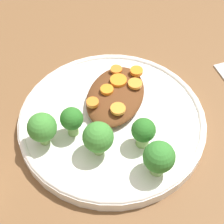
{
  "coord_description": "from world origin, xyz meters",
  "views": [
    {
      "loc": [
        0.33,
        0.11,
        0.46
      ],
      "look_at": [
        0.0,
        0.0,
        0.03
      ],
      "focal_mm": 60.0,
      "sensor_mm": 36.0,
      "label": 1
    }
  ],
  "objects": [
    {
      "name": "carrot_slice_0",
      "position": [
        -0.03,
        -0.02,
        0.04
      ],
      "size": [
        0.02,
        0.02,
        0.01
      ],
      "primitive_type": "cylinder",
      "color": "orange",
      "rests_on": "stew_mound"
    },
    {
      "name": "broccoli_floret_3",
      "position": [
        0.04,
        -0.05,
        0.05
      ],
      "size": [
        0.03,
        0.03,
        0.05
      ],
      "color": "#759E51",
      "rests_on": "plate"
    },
    {
      "name": "carrot_slice_6",
      "position": [
        -0.05,
        -0.01,
        0.04
      ],
      "size": [
        0.03,
        0.03,
        0.01
      ],
      "primitive_type": "cylinder",
      "color": "orange",
      "rests_on": "stew_mound"
    },
    {
      "name": "broccoli_floret_0",
      "position": [
        0.07,
        -0.08,
        0.05
      ],
      "size": [
        0.04,
        0.04,
        0.05
      ],
      "color": "#759E51",
      "rests_on": "plate"
    },
    {
      "name": "carrot_slice_1",
      "position": [
        0.0,
        -0.03,
        0.04
      ],
      "size": [
        0.02,
        0.02,
        0.01
      ],
      "primitive_type": "cylinder",
      "color": "orange",
      "rests_on": "stew_mound"
    },
    {
      "name": "ground_plane",
      "position": [
        0.0,
        0.0,
        0.0
      ],
      "size": [
        4.0,
        4.0,
        0.0
      ],
      "primitive_type": "plane",
      "color": "brown"
    },
    {
      "name": "carrot_slice_4",
      "position": [
        -0.08,
        -0.02,
        0.04
      ],
      "size": [
        0.02,
        0.02,
        0.0
      ],
      "primitive_type": "cylinder",
      "color": "orange",
      "rests_on": "stew_mound"
    },
    {
      "name": "broccoli_floret_1",
      "position": [
        0.06,
        0.0,
        0.05
      ],
      "size": [
        0.04,
        0.04,
        0.06
      ],
      "color": "#7FA85B",
      "rests_on": "plate"
    },
    {
      "name": "broccoli_floret_2",
      "position": [
        0.03,
        0.05,
        0.05
      ],
      "size": [
        0.03,
        0.03,
        0.05
      ],
      "color": "#7FA85B",
      "rests_on": "plate"
    },
    {
      "name": "carrot_slice_5",
      "position": [
        -0.08,
        0.01,
        0.04
      ],
      "size": [
        0.02,
        0.02,
        0.01
      ],
      "primitive_type": "cylinder",
      "color": "orange",
      "rests_on": "stew_mound"
    },
    {
      "name": "carrot_slice_3",
      "position": [
        -0.06,
        0.02,
        0.04
      ],
      "size": [
        0.02,
        0.02,
        0.0
      ],
      "primitive_type": "cylinder",
      "color": "orange",
      "rests_on": "stew_mound"
    },
    {
      "name": "plate",
      "position": [
        0.0,
        0.0,
        0.01
      ],
      "size": [
        0.28,
        0.28,
        0.02
      ],
      "color": "white",
      "rests_on": "ground_plane"
    },
    {
      "name": "stew_mound",
      "position": [
        -0.04,
        -0.01,
        0.03
      ],
      "size": [
        0.13,
        0.09,
        0.02
      ],
      "primitive_type": "ellipsoid",
      "color": "#5B3319",
      "rests_on": "plate"
    },
    {
      "name": "broccoli_floret_4",
      "position": [
        0.07,
        0.08,
        0.05
      ],
      "size": [
        0.04,
        0.04,
        0.06
      ],
      "color": "#7FA85B",
      "rests_on": "plate"
    },
    {
      "name": "carrot_slice_2",
      "position": [
        -0.0,
        0.01,
        0.04
      ],
      "size": [
        0.02,
        0.02,
        0.0
      ],
      "primitive_type": "cylinder",
      "color": "orange",
      "rests_on": "stew_mound"
    }
  ]
}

